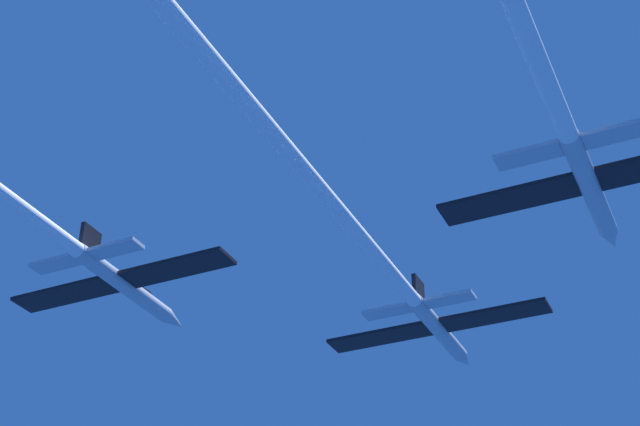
{
  "coord_description": "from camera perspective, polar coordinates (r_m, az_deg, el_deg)",
  "views": [
    {
      "loc": [
        22.99,
        -69.95,
        -34.14
      ],
      "look_at": [
        -0.07,
        -20.55,
        -0.04
      ],
      "focal_mm": 54.65,
      "sensor_mm": 36.0,
      "label": 1
    }
  ],
  "objects": [
    {
      "name": "jet_lead",
      "position": [
        65.97,
        1.47,
        -0.32
      ],
      "size": [
        18.83,
        64.92,
        3.12
      ],
      "color": "#B2BAC6"
    }
  ]
}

